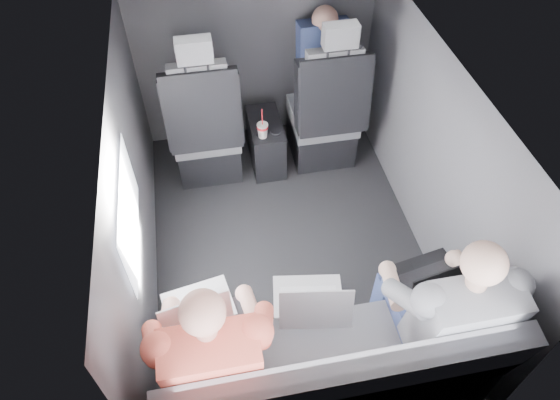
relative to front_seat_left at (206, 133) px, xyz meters
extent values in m
plane|color=black|center=(0.45, -0.84, -0.40)|extent=(2.60, 2.60, 0.00)
plane|color=#B2B2AD|center=(0.45, -0.84, 0.95)|extent=(2.60, 2.60, 0.00)
cube|color=#56565B|center=(-0.45, -0.84, 0.27)|extent=(0.02, 2.60, 1.35)
cube|color=#56565B|center=(1.35, -0.84, 0.27)|extent=(0.02, 2.60, 1.35)
cube|color=#56565B|center=(0.45, 0.46, 0.27)|extent=(1.80, 0.02, 1.35)
cube|color=#56565B|center=(0.45, -2.14, 0.27)|extent=(1.80, 0.02, 1.35)
cube|color=white|center=(-0.43, -1.14, 0.50)|extent=(0.02, 0.75, 0.42)
cube|color=black|center=(0.90, -0.17, 0.40)|extent=(0.35, 0.11, 0.59)
cube|color=black|center=(0.00, 0.08, -0.25)|extent=(0.46, 0.48, 0.30)
cube|color=slate|center=(0.00, 0.06, -0.02)|extent=(0.48, 0.46, 0.14)
cube|color=slate|center=(0.00, -0.14, 0.35)|extent=(0.38, 0.18, 0.61)
cube|color=black|center=(-0.22, -0.14, 0.32)|extent=(0.08, 0.21, 0.53)
cube|color=black|center=(0.22, -0.14, 0.32)|extent=(0.08, 0.21, 0.53)
cube|color=black|center=(0.00, -0.20, 0.34)|extent=(0.50, 0.11, 0.58)
cube|color=slate|center=(0.00, -0.18, 0.79)|extent=(0.22, 0.10, 0.15)
cube|color=black|center=(0.90, 0.08, -0.25)|extent=(0.46, 0.48, 0.30)
cube|color=slate|center=(0.90, 0.06, -0.02)|extent=(0.48, 0.46, 0.14)
cube|color=slate|center=(0.90, -0.14, 0.35)|extent=(0.38, 0.18, 0.61)
cube|color=black|center=(0.68, -0.14, 0.32)|extent=(0.08, 0.21, 0.53)
cube|color=black|center=(1.12, -0.14, 0.32)|extent=(0.08, 0.21, 0.53)
cube|color=black|center=(0.90, -0.20, 0.34)|extent=(0.50, 0.11, 0.58)
cube|color=slate|center=(0.90, -0.18, 0.79)|extent=(0.22, 0.10, 0.15)
cube|color=black|center=(0.45, 0.04, -0.20)|extent=(0.24, 0.48, 0.40)
cylinder|color=black|center=(0.40, -0.08, 0.00)|extent=(0.09, 0.09, 0.01)
cylinder|color=black|center=(0.51, -0.08, 0.00)|extent=(0.09, 0.09, 0.01)
cube|color=slate|center=(0.45, -1.86, -0.18)|extent=(1.60, 0.50, 0.45)
cube|color=slate|center=(0.45, -2.09, 0.28)|extent=(1.60, 0.17, 0.47)
cylinder|color=red|center=(0.40, -0.12, 0.09)|extent=(0.08, 0.08, 0.02)
cylinder|color=white|center=(0.40, -0.12, 0.11)|extent=(0.08, 0.08, 0.01)
cylinder|color=red|center=(0.40, -0.12, 0.18)|extent=(0.01, 0.01, 0.13)
cube|color=silver|center=(-0.15, -1.54, 0.19)|extent=(0.37, 0.30, 0.02)
cube|color=silver|center=(-0.15, -1.55, 0.20)|extent=(0.29, 0.18, 0.00)
cube|color=silver|center=(-0.15, -1.46, 0.20)|extent=(0.11, 0.07, 0.00)
cube|color=silver|center=(-0.15, -1.69, 0.31)|extent=(0.34, 0.13, 0.23)
cube|color=silver|center=(-0.15, -1.68, 0.31)|extent=(0.30, 0.11, 0.20)
cube|color=#B5B5BA|center=(0.40, -1.59, 0.19)|extent=(0.38, 0.29, 0.02)
cube|color=silver|center=(0.40, -1.61, 0.20)|extent=(0.30, 0.18, 0.00)
cube|color=#B5B5BA|center=(0.40, -1.52, 0.20)|extent=(0.11, 0.07, 0.00)
cube|color=#B5B5BA|center=(0.40, -1.74, 0.31)|extent=(0.36, 0.12, 0.23)
cube|color=silver|center=(0.40, -1.74, 0.31)|extent=(0.31, 0.10, 0.20)
cube|color=black|center=(1.03, -1.59, 0.19)|extent=(0.41, 0.32, 0.02)
cube|color=black|center=(1.03, -1.61, 0.20)|extent=(0.32, 0.19, 0.00)
cube|color=black|center=(1.03, -1.52, 0.20)|extent=(0.12, 0.07, 0.00)
cube|color=black|center=(1.03, -1.75, 0.32)|extent=(0.37, 0.14, 0.24)
cube|color=silver|center=(1.03, -1.75, 0.32)|extent=(0.33, 0.11, 0.21)
cube|color=#37363C|center=(-0.21, -1.74, 0.11)|extent=(0.15, 0.44, 0.13)
cube|color=#37363C|center=(0.01, -1.74, 0.11)|extent=(0.15, 0.44, 0.13)
cube|color=#37363C|center=(-0.21, -1.51, -0.18)|extent=(0.13, 0.13, 0.45)
cube|color=#37363C|center=(0.01, -1.51, -0.18)|extent=(0.13, 0.13, 0.45)
cube|color=#C55840|center=(-0.10, -1.94, 0.36)|extent=(0.40, 0.27, 0.54)
sphere|color=tan|center=(-0.10, -1.91, 0.75)|extent=(0.18, 0.18, 0.18)
cylinder|color=tan|center=(-0.30, -1.66, 0.27)|extent=(0.11, 0.28, 0.12)
cylinder|color=tan|center=(0.10, -1.66, 0.27)|extent=(0.11, 0.28, 0.12)
cube|color=navy|center=(0.90, -1.74, 0.12)|extent=(0.15, 0.45, 0.13)
cube|color=navy|center=(1.12, -1.74, 0.12)|extent=(0.15, 0.45, 0.13)
cube|color=navy|center=(0.90, -1.50, -0.18)|extent=(0.13, 0.13, 0.45)
cube|color=navy|center=(1.12, -1.50, -0.18)|extent=(0.13, 0.13, 0.45)
cube|color=slate|center=(1.01, -1.94, 0.37)|extent=(0.41, 0.28, 0.55)
sphere|color=#D2A68F|center=(1.01, -1.91, 0.76)|extent=(0.18, 0.18, 0.18)
cylinder|color=#D2A68F|center=(0.81, -1.66, 0.27)|extent=(0.12, 0.28, 0.12)
cylinder|color=#D2A68F|center=(1.22, -1.66, 0.27)|extent=(0.12, 0.28, 0.12)
cube|color=navy|center=(0.92, 0.24, 0.38)|extent=(0.37, 0.24, 0.54)
sphere|color=tan|center=(0.92, 0.26, 0.66)|extent=(0.19, 0.19, 0.19)
cube|color=navy|center=(0.92, 0.30, 0.09)|extent=(0.32, 0.37, 0.11)
camera|label=1|loc=(0.01, -2.87, 2.39)|focal=32.00mm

